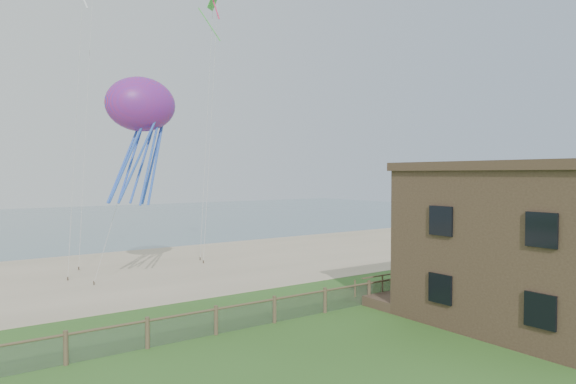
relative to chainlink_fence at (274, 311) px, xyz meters
name	(u,v)px	position (x,y,z in m)	size (l,w,h in m)	color
ground	(366,362)	(0.00, -6.00, -0.55)	(160.00, 160.00, 0.00)	#2F561D
sand_beach	(150,270)	(0.00, 16.00, -0.55)	(72.00, 20.00, 0.02)	tan
ocean	(38,222)	(0.00, 60.00, -0.55)	(160.00, 68.00, 0.02)	slate
chainlink_fence	(274,311)	(0.00, 0.00, 0.00)	(36.20, 0.20, 1.25)	brown
motel	(572,242)	(13.00, -7.00, 2.95)	(15.00, 10.00, 7.00)	#432F24
motel_deck	(467,286)	(13.00, -1.00, -0.30)	(15.00, 2.00, 0.50)	brown
picnic_table	(484,311)	(8.44, -5.22, -0.17)	(1.81, 1.36, 0.76)	brown
octopus_kite	(141,139)	(-2.60, 10.15, 8.35)	(3.83, 2.70, 7.89)	red
kite_green	(213,15)	(3.90, 13.64, 17.56)	(1.08, 0.70, 2.91)	green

